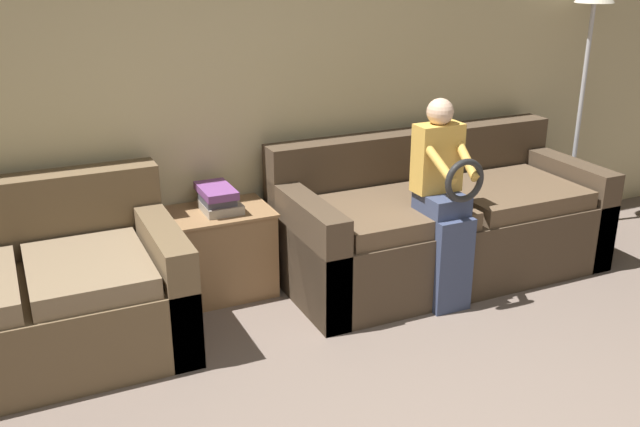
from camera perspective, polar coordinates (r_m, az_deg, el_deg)
The scene contains 7 objects.
wall_back at distance 4.41m, azimuth -5.81°, elevation 10.96°, with size 7.11×0.06×2.55m.
couch_main at distance 4.67m, azimuth 9.44°, elevation -0.82°, with size 2.08×0.93×0.87m.
couch_side at distance 3.97m, azimuth -22.51°, elevation -6.40°, with size 1.57×0.97×0.86m.
child_left_seated at distance 4.12m, azimuth 9.94°, elevation 1.39°, with size 0.28×0.36×1.21m.
side_shelf at distance 4.36m, azimuth -7.91°, elevation -2.97°, with size 0.61×0.44×0.54m.
book_stack at distance 4.23m, azimuth -8.15°, elevation 1.17°, with size 0.22×0.32×0.15m.
floor_lamp at distance 5.44m, azimuth 20.89°, elevation 13.99°, with size 0.27×0.27×1.85m.
Camera 1 is at (-1.42, -1.43, 2.00)m, focal length 40.00 mm.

